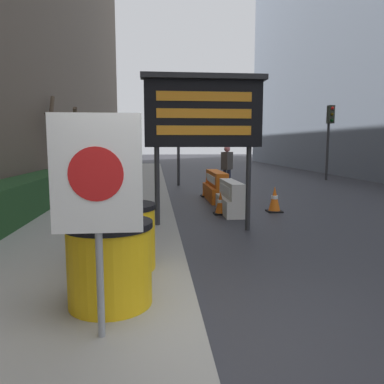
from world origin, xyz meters
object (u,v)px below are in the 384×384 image
at_px(traffic_cone_near, 220,203).
at_px(traffic_cone_mid, 275,199).
at_px(traffic_cone_far, 207,186).
at_px(pedestrian_worker, 227,165).
at_px(barrel_drum_foreground, 110,263).
at_px(traffic_light_near_curb, 178,123).
at_px(warning_sign, 97,187).
at_px(jersey_barrier_orange_far, 216,187).
at_px(message_board, 204,114).
at_px(jersey_barrier_white, 231,199).
at_px(traffic_light_far_side, 330,126).
at_px(barrel_drum_middle, 123,236).

relative_size(traffic_cone_near, traffic_cone_mid, 0.86).
relative_size(traffic_cone_far, pedestrian_worker, 0.41).
bearing_deg(traffic_cone_far, barrel_drum_foreground, -104.15).
bearing_deg(pedestrian_worker, traffic_cone_mid, 45.94).
height_order(traffic_light_near_curb, pedestrian_worker, traffic_light_near_curb).
height_order(traffic_cone_near, traffic_cone_mid, traffic_cone_mid).
bearing_deg(warning_sign, jersey_barrier_orange_far, 74.45).
xyz_separation_m(barrel_drum_foreground, traffic_light_near_curb, (1.45, 12.00, 2.04)).
height_order(message_board, jersey_barrier_white, message_board).
xyz_separation_m(traffic_cone_far, traffic_light_near_curb, (-0.73, 3.36, 2.27)).
distance_m(message_board, traffic_cone_near, 2.78).
relative_size(message_board, traffic_light_near_curb, 0.86).
distance_m(warning_sign, traffic_light_far_side, 16.84).
bearing_deg(barrel_drum_foreground, jersey_barrier_white, 66.81).
xyz_separation_m(barrel_drum_foreground, jersey_barrier_orange_far, (2.37, 7.86, -0.17)).
xyz_separation_m(jersey_barrier_white, traffic_light_near_curb, (-0.92, 6.46, 2.24)).
bearing_deg(message_board, traffic_cone_mid, 42.65).
bearing_deg(jersey_barrier_orange_far, traffic_cone_mid, -62.88).
xyz_separation_m(traffic_cone_mid, pedestrian_worker, (-0.43, 4.28, 0.67)).
bearing_deg(message_board, barrel_drum_middle, -118.05).
height_order(barrel_drum_middle, traffic_cone_near, barrel_drum_middle).
bearing_deg(jersey_barrier_white, barrel_drum_middle, -117.70).
bearing_deg(pedestrian_worker, traffic_light_near_curb, -101.74).
distance_m(jersey_barrier_white, traffic_light_near_curb, 6.90).
height_order(jersey_barrier_white, traffic_light_far_side, traffic_light_far_side).
xyz_separation_m(warning_sign, jersey_barrier_white, (2.37, 6.20, -1.05)).
distance_m(message_board, jersey_barrier_white, 2.88).
height_order(traffic_cone_far, traffic_light_far_side, traffic_light_far_side).
xyz_separation_m(barrel_drum_foreground, pedestrian_worker, (3.09, 9.89, 0.42)).
distance_m(message_board, traffic_light_near_curb, 8.33).
relative_size(traffic_cone_mid, traffic_light_far_side, 0.19).
bearing_deg(traffic_cone_near, message_board, -110.57).
relative_size(message_board, pedestrian_worker, 1.82).
relative_size(barrel_drum_middle, message_board, 0.28).
relative_size(warning_sign, traffic_cone_near, 3.20).
bearing_deg(traffic_cone_near, jersey_barrier_orange_far, 82.98).
bearing_deg(traffic_light_far_side, warning_sign, -121.47).
xyz_separation_m(barrel_drum_middle, traffic_cone_mid, (3.49, 4.53, -0.24)).
xyz_separation_m(barrel_drum_foreground, traffic_cone_mid, (3.52, 5.61, -0.24)).
relative_size(barrel_drum_foreground, traffic_light_near_curb, 0.24).
height_order(barrel_drum_middle, pedestrian_worker, pedestrian_worker).
bearing_deg(traffic_cone_near, traffic_light_far_side, 50.89).
height_order(jersey_barrier_white, traffic_cone_near, jersey_barrier_white).
bearing_deg(traffic_cone_far, pedestrian_worker, 53.94).
distance_m(traffic_cone_near, pedestrian_worker, 4.64).
distance_m(warning_sign, traffic_cone_far, 9.61).
bearing_deg(jersey_barrier_orange_far, traffic_light_far_side, 42.22).
bearing_deg(traffic_cone_far, jersey_barrier_orange_far, -75.93).
xyz_separation_m(jersey_barrier_white, traffic_cone_far, (-0.19, 3.10, -0.02)).
height_order(barrel_drum_middle, warning_sign, warning_sign).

